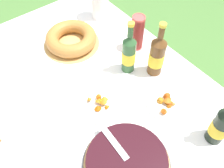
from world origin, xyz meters
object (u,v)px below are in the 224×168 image
berry_tart (127,163)px  juice_bottle_red (221,125)px  cup_stack (137,33)px  cider_bottle_green (129,53)px  serving_knife (132,165)px  snack_plate_far (101,103)px  bundt_cake (71,39)px  snack_plate_near (168,103)px  cider_bottle_amber (157,56)px

berry_tart → juice_bottle_red: juice_bottle_red is taller
cup_stack → cider_bottle_green: (0.10, -0.15, 0.01)m
cup_stack → cider_bottle_green: bearing=-55.8°
serving_knife → snack_plate_far: size_ratio=1.63×
bundt_cake → snack_plate_near: (0.66, 0.14, -0.03)m
serving_knife → bundt_cake: size_ratio=1.15×
serving_knife → juice_bottle_red: bearing=-103.2°
snack_plate_near → juice_bottle_red: bearing=7.7°
berry_tart → bundt_cake: 0.79m
cup_stack → cider_bottle_amber: 0.21m
cup_stack → cider_bottle_amber: size_ratio=0.67×
bundt_cake → berry_tart: bearing=-15.8°
cup_stack → snack_plate_far: cup_stack is taller
serving_knife → snack_plate_far: (-0.34, 0.09, -0.05)m
berry_tart → juice_bottle_red: bearing=69.9°
cider_bottle_amber → snack_plate_far: cider_bottle_amber is taller
cider_bottle_amber → snack_plate_near: size_ratio=1.45×
bundt_cake → cider_bottle_green: bearing=20.9°
juice_bottle_red → snack_plate_far: 0.54m
juice_bottle_red → snack_plate_far: size_ratio=1.29×
cider_bottle_green → juice_bottle_red: 0.55m
cider_bottle_amber → juice_bottle_red: (0.45, -0.06, -0.01)m
berry_tart → cider_bottle_amber: cider_bottle_amber is taller
snack_plate_near → snack_plate_far: size_ratio=0.96×
cider_bottle_amber → snack_plate_far: (-0.00, -0.36, -0.11)m
serving_knife → snack_plate_near: size_ratio=1.71×
snack_plate_far → bundt_cake: bearing=165.0°
serving_knife → bundt_cake: bearing=-12.4°
snack_plate_far → cider_bottle_green: bearing=111.1°
cider_bottle_green → cider_bottle_amber: cider_bottle_amber is taller
cider_bottle_green → juice_bottle_red: (0.55, 0.04, -0.01)m
juice_bottle_red → snack_plate_near: juice_bottle_red is taller
berry_tart → cup_stack: cup_stack is taller
berry_tart → cup_stack: bearing=135.5°
cider_bottle_amber → juice_bottle_red: size_ratio=1.07×
cider_bottle_green → juice_bottle_red: bearing=3.7°
cup_stack → juice_bottle_red: bearing=-9.9°
snack_plate_far → snack_plate_near: bearing=51.9°
berry_tart → cider_bottle_green: bearing=139.3°
berry_tart → snack_plate_far: (-0.31, 0.09, -0.02)m
serving_knife → cider_bottle_green: bearing=-36.0°
juice_bottle_red → cider_bottle_amber: bearing=171.8°
serving_knife → cider_bottle_green: 0.56m
bundt_cake → cup_stack: (0.25, 0.28, 0.07)m
cup_stack → cider_bottle_green: size_ratio=0.70×
snack_plate_far → serving_knife: bearing=-15.8°
snack_plate_near → serving_knife: bearing=-69.2°
juice_bottle_red → cup_stack: bearing=170.1°
berry_tart → snack_plate_near: bearing=106.6°
cider_bottle_green → cider_bottle_amber: 0.14m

